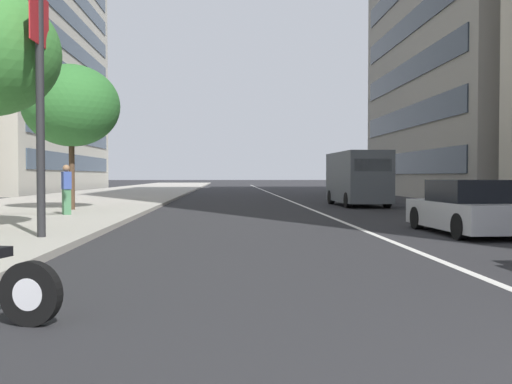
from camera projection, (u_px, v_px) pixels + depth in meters
name	position (u px, v px, depth m)	size (l,w,h in m)	color
sidewalk_right_plaza	(78.00, 201.00, 31.86)	(160.00, 10.08, 0.15)	#A39E93
lane_centre_stripe	(285.00, 199.00, 37.44)	(110.00, 0.16, 0.01)	silver
car_lead_in_lane	(469.00, 209.00, 14.80)	(4.22, 2.00, 1.38)	#B7B7BC
delivery_van_ahead	(357.00, 177.00, 28.54)	(5.57, 2.20, 2.63)	#4C5156
street_lamp_with_banners	(55.00, 6.00, 12.56)	(1.26, 2.46, 8.34)	#232326
street_tree_mid_sidewalk	(71.00, 106.00, 22.79)	(3.75, 3.75, 5.67)	#473323
pedestrian_on_plaza	(66.00, 189.00, 19.92)	(0.47, 0.41, 1.71)	#3F724C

